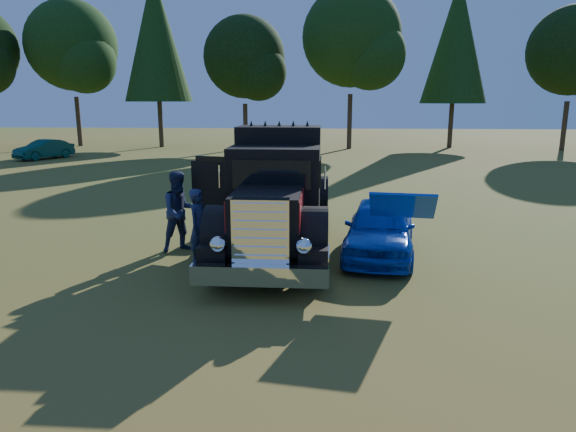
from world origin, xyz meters
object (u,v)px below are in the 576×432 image
at_px(spectator_near, 199,226).
at_px(distant_teal_car, 44,149).
at_px(hotrod_coupe, 380,228).
at_px(diamond_t_truck, 276,201).
at_px(spectator_far, 180,212).

bearing_deg(spectator_near, distant_teal_car, 54.13).
xyz_separation_m(hotrod_coupe, distant_teal_car, (-19.16, 19.68, -0.07)).
bearing_deg(spectator_near, diamond_t_truck, -43.33).
bearing_deg(distant_teal_car, diamond_t_truck, -24.48).
xyz_separation_m(diamond_t_truck, spectator_near, (-1.67, -0.92, -0.43)).
bearing_deg(hotrod_coupe, spectator_far, 179.53).
xyz_separation_m(spectator_near, distant_teal_car, (-15.01, 20.51, -0.24)).
relative_size(diamond_t_truck, hotrod_coupe, 1.67).
height_order(hotrod_coupe, spectator_near, hotrod_coupe).
xyz_separation_m(spectator_near, spectator_far, (-0.67, 0.87, 0.14)).
xyz_separation_m(spectator_far, distant_teal_car, (-14.35, 19.64, -0.38)).
height_order(spectator_far, distant_teal_car, spectator_far).
relative_size(hotrod_coupe, distant_teal_car, 1.16).
bearing_deg(hotrod_coupe, distant_teal_car, 134.23).
xyz_separation_m(diamond_t_truck, distant_teal_car, (-16.68, 19.60, -0.67)).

